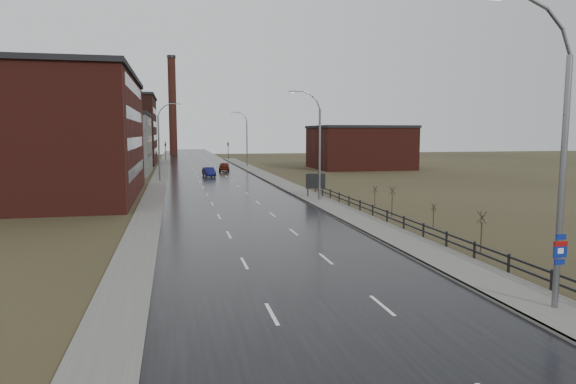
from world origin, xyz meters
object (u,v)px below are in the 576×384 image
billboard (316,182)px  streetlight_main (556,160)px  car_near (209,172)px  car_far (224,167)px

billboard → streetlight_main: bearing=-91.0°
car_near → car_far: (3.60, 11.86, 0.08)m
billboard → car_near: 31.38m
billboard → car_far: billboard is taller
billboard → car_far: (-5.95, 41.74, -0.96)m
billboard → car_near: (-9.55, 29.87, -1.05)m
streetlight_main → car_near: 67.28m
car_far → car_near: bearing=79.9°
streetlight_main → car_far: size_ratio=2.51×
billboard → car_far: bearing=98.1°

